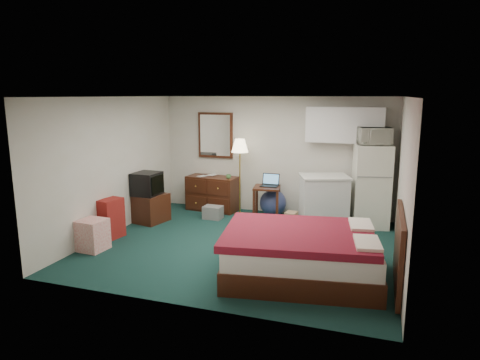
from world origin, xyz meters
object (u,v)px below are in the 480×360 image
(floor_lamp, at_px, (240,177))
(suitcase, at_px, (111,219))
(desk, at_px, (267,202))
(bed, at_px, (302,255))
(fridge, at_px, (371,186))
(tv_stand, at_px, (150,208))
(kitchen_counter, at_px, (324,201))
(dresser, at_px, (213,193))

(floor_lamp, distance_m, suitcase, 2.80)
(desk, height_order, suitcase, suitcase)
(bed, xyz_separation_m, suitcase, (-3.55, 0.60, 0.03))
(fridge, relative_size, tv_stand, 2.61)
(bed, distance_m, tv_stand, 3.80)
(fridge, relative_size, bed, 0.77)
(floor_lamp, bearing_deg, kitchen_counter, -5.12)
(desk, distance_m, tv_stand, 2.38)
(floor_lamp, bearing_deg, bed, -56.46)
(fridge, xyz_separation_m, bed, (-0.83, -2.81, -0.47))
(fridge, distance_m, tv_stand, 4.40)
(floor_lamp, height_order, suitcase, floor_lamp)
(desk, relative_size, tv_stand, 1.10)
(floor_lamp, xyz_separation_m, bed, (1.84, -2.77, -0.48))
(floor_lamp, height_order, tv_stand, floor_lamp)
(kitchen_counter, bearing_deg, suitcase, -169.74)
(kitchen_counter, xyz_separation_m, tv_stand, (-3.35, -0.90, -0.20))
(kitchen_counter, bearing_deg, fridge, -6.35)
(floor_lamp, height_order, bed, floor_lamp)
(desk, relative_size, fridge, 0.42)
(desk, xyz_separation_m, suitcase, (-2.33, -2.08, 0.02))
(dresser, xyz_separation_m, fridge, (3.36, -0.12, 0.42))
(desk, relative_size, kitchen_counter, 0.70)
(dresser, height_order, kitchen_counter, kitchen_counter)
(dresser, distance_m, floor_lamp, 0.84)
(bed, height_order, suitcase, suitcase)
(suitcase, bearing_deg, tv_stand, 91.54)
(fridge, bearing_deg, kitchen_counter, -177.63)
(dresser, distance_m, suitcase, 2.55)
(floor_lamp, bearing_deg, desk, -7.88)
(bed, bearing_deg, tv_stand, 144.51)
(kitchen_counter, distance_m, bed, 2.61)
(fridge, height_order, suitcase, fridge)
(floor_lamp, bearing_deg, fridge, 0.96)
(dresser, distance_m, kitchen_counter, 2.51)
(dresser, height_order, fridge, fridge)
(floor_lamp, distance_m, tv_stand, 1.96)
(kitchen_counter, height_order, suitcase, kitchen_counter)
(floor_lamp, relative_size, bed, 0.79)
(desk, xyz_separation_m, bed, (1.22, -2.68, -0.01))
(dresser, distance_m, tv_stand, 1.50)
(tv_stand, bearing_deg, suitcase, -85.35)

